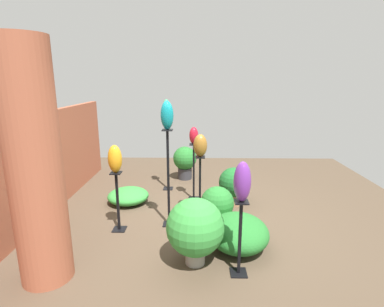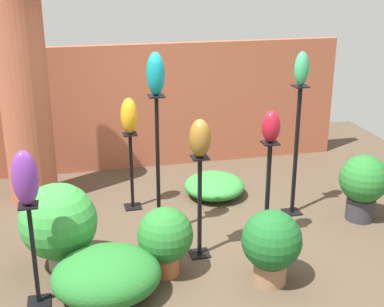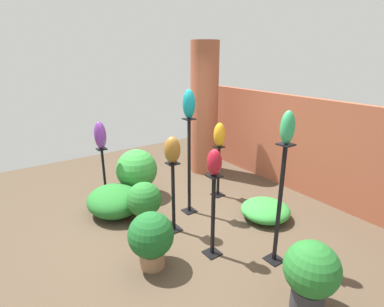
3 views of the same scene
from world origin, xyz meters
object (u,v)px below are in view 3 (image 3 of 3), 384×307
at_px(art_vase_amber, 219,135).
at_px(art_vase_jade, 288,127).
at_px(pedestal_bronze, 173,201).
at_px(potted_plant_near_pillar, 311,273).
at_px(potted_plant_mid_left, 137,170).
at_px(brick_pillar, 204,109).
at_px(pedestal_violet, 104,176).
at_px(pedestal_amber, 218,174).
at_px(art_vase_ruby, 214,162).
at_px(pedestal_jade, 279,210).
at_px(potted_plant_walkway_edge, 151,237).
at_px(pedestal_ruby, 213,220).
at_px(art_vase_bronze, 172,150).
at_px(potted_plant_front_left, 144,201).
at_px(art_vase_violet, 100,135).
at_px(pedestal_teal, 189,171).
at_px(art_vase_teal, 189,104).

distance_m(art_vase_amber, art_vase_jade, 1.99).
xyz_separation_m(pedestal_bronze, art_vase_amber, (-0.51, 1.26, 0.67)).
bearing_deg(potted_plant_near_pillar, potted_plant_mid_left, -175.24).
relative_size(brick_pillar, pedestal_violet, 2.90).
height_order(pedestal_bronze, pedestal_amber, pedestal_bronze).
height_order(pedestal_bronze, art_vase_ruby, art_vase_ruby).
height_order(pedestal_amber, art_vase_amber, art_vase_amber).
height_order(pedestal_jade, potted_plant_walkway_edge, pedestal_jade).
relative_size(pedestal_ruby, art_vase_ruby, 3.41).
xyz_separation_m(art_vase_bronze, art_vase_jade, (1.30, 0.68, 0.47)).
relative_size(art_vase_amber, potted_plant_front_left, 0.62).
height_order(pedestal_ruby, art_vase_ruby, art_vase_ruby).
xyz_separation_m(pedestal_ruby, art_vase_violet, (-2.32, -0.58, 0.67)).
relative_size(art_vase_ruby, potted_plant_near_pillar, 0.42).
xyz_separation_m(pedestal_violet, art_vase_amber, (1.05, 1.72, 0.72)).
distance_m(potted_plant_walkway_edge, potted_plant_mid_left, 2.00).
relative_size(pedestal_ruby, art_vase_amber, 2.63).
xyz_separation_m(art_vase_ruby, potted_plant_walkway_edge, (-0.24, -0.75, -0.87)).
xyz_separation_m(pedestal_amber, art_vase_ruby, (1.27, -1.14, 0.84)).
relative_size(pedestal_teal, pedestal_amber, 1.66).
bearing_deg(pedestal_ruby, art_vase_amber, 137.94).
relative_size(pedestal_ruby, potted_plant_near_pillar, 1.43).
bearing_deg(brick_pillar, art_vase_bronze, -47.25).
bearing_deg(brick_pillar, pedestal_amber, -25.27).
bearing_deg(pedestal_violet, potted_plant_mid_left, 68.77).
height_order(pedestal_ruby, art_vase_teal, art_vase_teal).
relative_size(art_vase_jade, potted_plant_mid_left, 0.43).
bearing_deg(art_vase_jade, potted_plant_front_left, -150.97).
bearing_deg(art_vase_ruby, potted_plant_front_left, -161.55).
height_order(pedestal_violet, pedestal_amber, pedestal_violet).
bearing_deg(art_vase_amber, brick_pillar, 154.73).
xyz_separation_m(pedestal_bronze, potted_plant_mid_left, (-1.36, 0.06, 0.01)).
xyz_separation_m(pedestal_amber, art_vase_amber, (-0.00, 0.00, 0.72)).
bearing_deg(pedestal_jade, potted_plant_walkway_edge, -121.19).
relative_size(art_vase_ruby, art_vase_jade, 0.87).
xyz_separation_m(pedestal_amber, potted_plant_front_left, (0.11, -1.53, -0.04)).
distance_m(brick_pillar, pedestal_jade, 3.25).
xyz_separation_m(art_vase_jade, potted_plant_front_left, (-1.70, -0.94, -1.33)).
bearing_deg(pedestal_jade, art_vase_violet, -158.32).
relative_size(art_vase_teal, potted_plant_near_pillar, 0.56).
bearing_deg(pedestal_teal, pedestal_amber, 103.87).
distance_m(art_vase_bronze, art_vase_ruby, 0.76).
xyz_separation_m(pedestal_teal, art_vase_violet, (-1.24, -0.96, 0.45)).
distance_m(pedestal_bronze, art_vase_bronze, 0.76).
bearing_deg(pedestal_jade, art_vase_teal, -173.72).
height_order(pedestal_teal, pedestal_ruby, pedestal_teal).
bearing_deg(art_vase_amber, potted_plant_near_pillar, -20.05).
distance_m(pedestal_violet, potted_plant_mid_left, 0.57).
height_order(pedestal_ruby, art_vase_violet, art_vase_violet).
bearing_deg(art_vase_amber, art_vase_jade, -17.87).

